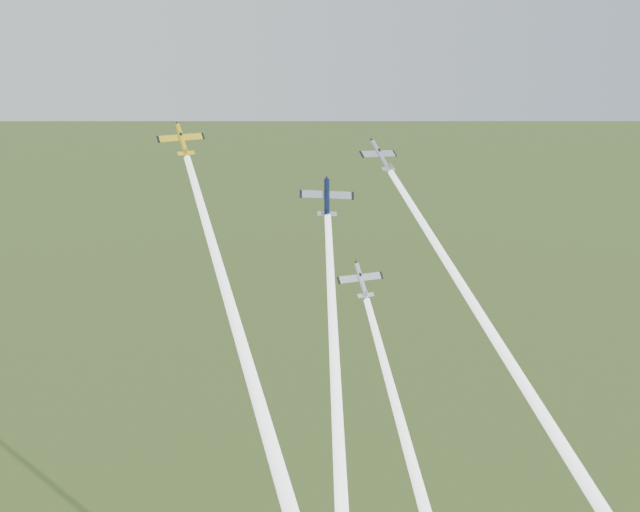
{
  "coord_description": "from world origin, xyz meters",
  "views": [
    {
      "loc": [
        -39.91,
        -108.24,
        124.81
      ],
      "look_at": [
        0.0,
        -6.0,
        92.0
      ],
      "focal_mm": 45.0,
      "sensor_mm": 36.0,
      "label": 1
    }
  ],
  "objects_px": {
    "plane_navy": "(327,197)",
    "plane_silver_right": "(381,156)",
    "plane_silver_low": "(361,280)",
    "plane_yellow": "(182,140)"
  },
  "relations": [
    {
      "from": "plane_navy",
      "to": "plane_silver_right",
      "type": "xyz_separation_m",
      "value": [
        12.11,
        7.48,
        4.2
      ]
    },
    {
      "from": "plane_silver_right",
      "to": "plane_silver_low",
      "type": "xyz_separation_m",
      "value": [
        -8.67,
        -12.49,
        -15.81
      ]
    },
    {
      "from": "plane_navy",
      "to": "plane_silver_right",
      "type": "relative_size",
      "value": 1.06
    },
    {
      "from": "plane_yellow",
      "to": "plane_silver_low",
      "type": "bearing_deg",
      "value": -32.66
    },
    {
      "from": "plane_navy",
      "to": "plane_silver_low",
      "type": "relative_size",
      "value": 1.15
    },
    {
      "from": "plane_yellow",
      "to": "plane_silver_low",
      "type": "relative_size",
      "value": 0.99
    },
    {
      "from": "plane_navy",
      "to": "plane_silver_right",
      "type": "height_order",
      "value": "plane_silver_right"
    },
    {
      "from": "plane_silver_right",
      "to": "plane_yellow",
      "type": "bearing_deg",
      "value": 161.44
    },
    {
      "from": "plane_navy",
      "to": "plane_silver_low",
      "type": "height_order",
      "value": "plane_navy"
    },
    {
      "from": "plane_yellow",
      "to": "plane_silver_low",
      "type": "distance_m",
      "value": 32.84
    }
  ]
}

